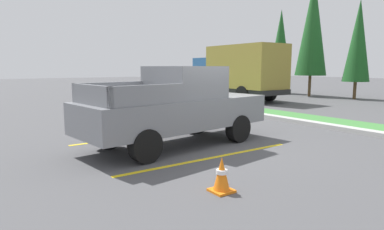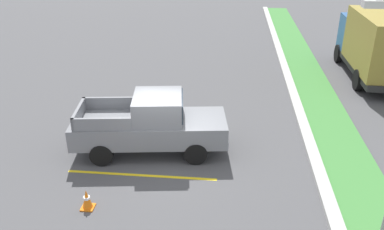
# 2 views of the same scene
# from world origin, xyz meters

# --- Properties ---
(ground_plane) EXTENTS (120.00, 120.00, 0.00)m
(ground_plane) POSITION_xyz_m (0.00, 0.00, 0.00)
(ground_plane) COLOR #4C4C4F
(parking_line_near) EXTENTS (0.12, 4.80, 0.01)m
(parking_line_near) POSITION_xyz_m (-2.16, -0.62, 0.00)
(parking_line_near) COLOR yellow
(parking_line_near) RESTS_ON ground
(parking_line_far) EXTENTS (0.12, 4.80, 0.01)m
(parking_line_far) POSITION_xyz_m (0.94, -0.62, 0.00)
(parking_line_far) COLOR yellow
(parking_line_far) RESTS_ON ground
(curb_strip) EXTENTS (56.00, 0.40, 0.15)m
(curb_strip) POSITION_xyz_m (0.00, 5.00, 0.07)
(curb_strip) COLOR #B2B2AD
(curb_strip) RESTS_ON ground
(grass_median) EXTENTS (56.00, 1.80, 0.06)m
(grass_median) POSITION_xyz_m (0.00, 6.10, 0.03)
(grass_median) COLOR #42843D
(grass_median) RESTS_ON ground
(pickup_truck_main) EXTENTS (2.55, 5.42, 2.10)m
(pickup_truck_main) POSITION_xyz_m (-0.61, -0.57, 1.04)
(pickup_truck_main) COLOR black
(pickup_truck_main) RESTS_ON ground
(cargo_truck_distant) EXTENTS (6.82, 2.56, 3.40)m
(cargo_truck_distant) POSITION_xyz_m (-9.00, 9.26, 1.85)
(cargo_truck_distant) COLOR black
(cargo_truck_distant) RESTS_ON ground
(traffic_cone) EXTENTS (0.36, 0.36, 0.60)m
(traffic_cone) POSITION_xyz_m (2.69, -1.77, 0.29)
(traffic_cone) COLOR orange
(traffic_cone) RESTS_ON ground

